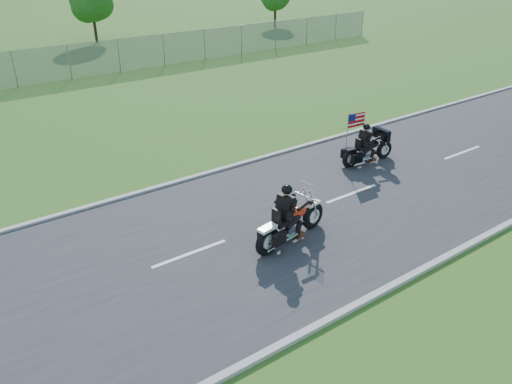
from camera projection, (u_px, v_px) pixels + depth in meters
ground at (251, 232)px, 14.31m from camera, size 420.00×420.00×0.00m
road at (251, 231)px, 14.31m from camera, size 120.00×8.00×0.04m
curb_north at (185, 180)px, 17.23m from camera, size 120.00×0.18×0.12m
curb_south at (352, 307)px, 11.35m from camera, size 120.00×0.18×0.12m
tree_fence_near at (92, 2)px, 37.83m from camera, size 3.52×3.28×4.75m
motorcycle_lead at (290, 224)px, 13.62m from camera, size 2.71×0.97×1.83m
motorcycle_follow at (368, 150)px, 18.37m from camera, size 2.35×0.78×1.96m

